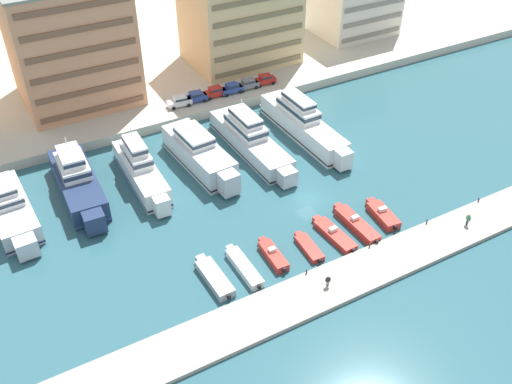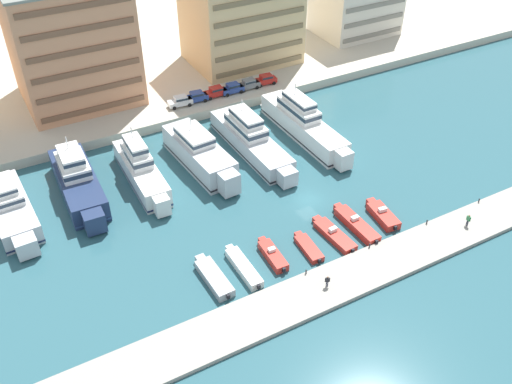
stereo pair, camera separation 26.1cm
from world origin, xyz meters
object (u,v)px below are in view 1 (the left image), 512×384
Objects in this scene: yacht_navy_left at (77,181)px; car_blue_left at (195,97)px; pedestrian_mid_deck at (328,280)px; car_grey_center at (248,84)px; yacht_silver_center_left at (200,154)px; motorboat_red_center_left at (309,248)px; motorboat_white_left at (244,267)px; motorboat_red_mid_left at (273,255)px; yacht_silver_far_left at (10,208)px; motorboat_red_mid_right at (382,214)px; car_blue_center_left at (232,88)px; car_white_far_left at (180,101)px; yacht_silver_center at (250,139)px; motorboat_red_center_right at (356,224)px; motorboat_red_center at (334,234)px; pedestrian_near_edge at (468,219)px; motorboat_grey_far_left at (214,277)px; yacht_white_center_right at (303,123)px; car_red_mid_left at (215,92)px; yacht_white_mid_left at (141,169)px.

car_blue_left is at bearing 29.96° from yacht_navy_left.
car_grey_center is at bearing 72.68° from pedestrian_mid_deck.
motorboat_red_center_left is at bearing -79.88° from yacht_silver_center_left.
motorboat_white_left is 1.24× the size of motorboat_red_mid_left.
yacht_silver_far_left is 42.31m from pedestrian_mid_deck.
yacht_silver_far_left is at bearing -160.92° from car_grey_center.
yacht_navy_left is at bearing 143.86° from motorboat_red_mid_right.
yacht_silver_far_left is 39.25m from motorboat_red_center_left.
car_blue_left is 1.03× the size of car_blue_center_left.
motorboat_white_left is 39.12m from car_white_far_left.
motorboat_red_center_right is (3.31, -22.79, -1.52)m from yacht_silver_center.
pedestrian_near_edge is at bearing -23.12° from motorboat_red_center.
car_blue_center_left reaches higher than motorboat_red_center.
motorboat_white_left is at bearing -3.21° from motorboat_grey_far_left.
yacht_white_center_right is 30.24m from pedestrian_near_edge.
yacht_silver_center is (8.60, 0.15, -0.09)m from yacht_silver_center_left.
car_red_mid_left reaches higher than motorboat_red_center_right.
car_blue_center_left reaches higher than motorboat_red_center_right.
yacht_silver_center is at bearing 89.21° from motorboat_red_center.
yacht_silver_far_left is at bearing 151.43° from motorboat_red_mid_right.
motorboat_red_center_right is 38.66m from car_red_mid_left.
motorboat_red_center_right is 11.95m from pedestrian_mid_deck.
yacht_white_center_right is 23.35m from motorboat_red_center_right.
motorboat_red_center_right is at bearing -96.97° from car_grey_center.
motorboat_grey_far_left is 0.98× the size of motorboat_white_left.
motorboat_white_left is 29.92m from pedestrian_near_edge.
motorboat_red_center_right is (29.61, -24.58, -1.69)m from yacht_navy_left.
motorboat_grey_far_left is (0.61, -22.71, -1.70)m from yacht_white_mid_left.
motorboat_red_mid_left is 1.54× the size of car_blue_center_left.
motorboat_red_center_left is at bearing -4.34° from motorboat_grey_far_left.
yacht_white_center_right is 17.90m from car_red_mid_left.
yacht_silver_center is 0.98× the size of yacht_white_center_right.
car_white_far_left is at bearing 97.08° from motorboat_red_center.
motorboat_white_left is 1.87× the size of car_white_far_left.
motorboat_red_center is at bearing -102.16° from car_grey_center.
car_grey_center reaches higher than motorboat_red_center_left.
yacht_silver_center reaches higher than motorboat_red_mid_right.
yacht_silver_far_left is 17.89m from yacht_white_mid_left.
yacht_silver_center_left is at bearing 69.24° from motorboat_grey_far_left.
yacht_navy_left is 2.45× the size of motorboat_red_center.
yacht_white_center_right is 21.53m from car_white_far_left.
motorboat_white_left is at bearing -61.80° from yacht_navy_left.
yacht_navy_left is 35.94m from motorboat_red_center.
car_blue_center_left reaches higher than motorboat_white_left.
motorboat_white_left is 1.00× the size of motorboat_red_center.
car_white_far_left and car_red_mid_left have the same top height.
motorboat_red_mid_right is at bearing -94.71° from yacht_white_center_right.
motorboat_red_center_right is at bearing 150.51° from pedestrian_near_edge.
yacht_white_mid_left is at bearing 177.22° from yacht_silver_center_left.
car_red_mid_left is 46.42m from pedestrian_mid_deck.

